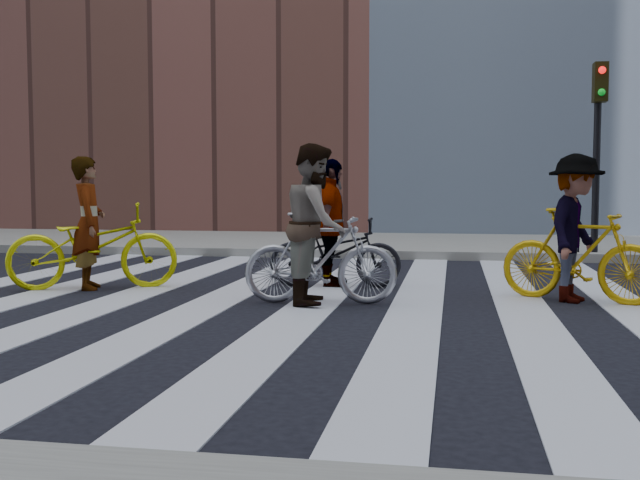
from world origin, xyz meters
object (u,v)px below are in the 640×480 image
(bike_yellow_left, at_px, (93,246))
(rider_right, at_px, (575,228))
(rider_mid, at_px, (316,224))
(traffic_signal, at_px, (598,126))
(rider_left, at_px, (89,223))
(bike_silver_mid, at_px, (320,258))
(bike_yellow_right, at_px, (579,255))
(rider_rear, at_px, (331,223))
(bike_dark_rear, at_px, (335,252))

(bike_yellow_left, height_order, rider_right, rider_right)
(rider_mid, distance_m, rider_right, 2.86)
(traffic_signal, bearing_deg, rider_left, -145.37)
(bike_silver_mid, xyz_separation_m, bike_yellow_right, (2.79, 0.63, 0.02))
(traffic_signal, height_order, bike_yellow_right, traffic_signal)
(rider_left, bearing_deg, rider_rear, -98.68)
(bike_dark_rear, height_order, rider_left, rider_left)
(bike_silver_mid, xyz_separation_m, rider_right, (2.74, 0.63, 0.32))
(bike_yellow_right, xyz_separation_m, rider_mid, (-2.84, -0.63, 0.35))
(rider_right, bearing_deg, rider_rear, 98.56)
(bike_yellow_right, xyz_separation_m, bike_dark_rear, (-2.85, 0.76, -0.08))
(bike_yellow_left, distance_m, rider_mid, 3.01)
(bike_yellow_left, relative_size, rider_right, 1.25)
(rider_rear, bearing_deg, bike_dark_rear, -92.77)
(traffic_signal, height_order, rider_mid, traffic_signal)
(rider_mid, height_order, rider_right, rider_mid)
(bike_yellow_left, bearing_deg, bike_yellow_right, -113.26)
(bike_yellow_left, height_order, bike_silver_mid, bike_yellow_left)
(rider_left, distance_m, rider_rear, 3.01)
(bike_silver_mid, height_order, bike_dark_rear, bike_silver_mid)
(bike_silver_mid, height_order, rider_rear, rider_rear)
(bike_yellow_left, bearing_deg, bike_silver_mid, -125.25)
(bike_dark_rear, bearing_deg, rider_right, -108.07)
(bike_silver_mid, relative_size, rider_mid, 0.96)
(bike_yellow_left, distance_m, bike_dark_rear, 3.01)
(bike_yellow_left, distance_m, rider_rear, 2.98)
(rider_rear, bearing_deg, bike_silver_mid, -178.25)
(bike_silver_mid, relative_size, rider_rear, 1.02)
(bike_yellow_left, relative_size, rider_rear, 1.26)
(traffic_signal, relative_size, bike_yellow_left, 1.62)
(traffic_signal, distance_m, bike_yellow_left, 8.43)
(bike_dark_rear, height_order, rider_mid, rider_mid)
(bike_yellow_left, relative_size, rider_mid, 1.18)
(rider_right, bearing_deg, rider_left, 113.48)
(rider_rear, bearing_deg, traffic_signal, -47.37)
(bike_yellow_left, xyz_separation_m, rider_right, (5.71, -0.01, 0.28))
(bike_silver_mid, xyz_separation_m, rider_mid, (-0.05, 0.00, 0.37))
(bike_yellow_right, distance_m, rider_mid, 2.93)
(bike_dark_rear, bearing_deg, rider_rear, 87.23)
(bike_dark_rear, relative_size, rider_right, 1.03)
(traffic_signal, xyz_separation_m, bike_dark_rear, (-3.85, -3.96, -1.84))
(bike_yellow_right, bearing_deg, traffic_signal, 11.57)
(bike_dark_rear, bearing_deg, bike_yellow_left, 101.68)
(rider_mid, distance_m, rider_rear, 1.39)
(bike_yellow_right, height_order, rider_left, rider_left)
(rider_mid, bearing_deg, bike_dark_rear, -4.61)
(traffic_signal, distance_m, bike_yellow_right, 5.14)
(rider_mid, bearing_deg, bike_yellow_left, 72.66)
(bike_yellow_right, relative_size, rider_right, 1.06)
(bike_silver_mid, height_order, rider_right, rider_right)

